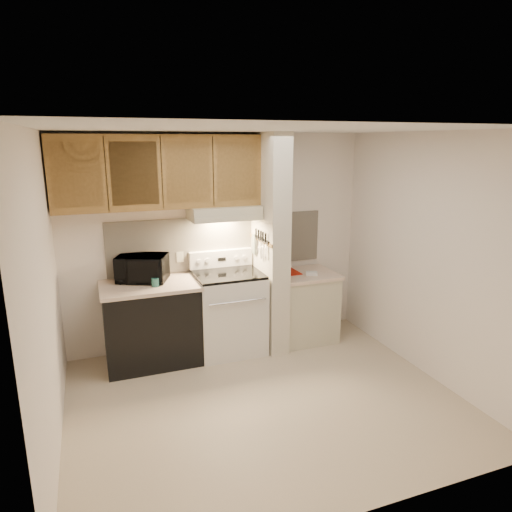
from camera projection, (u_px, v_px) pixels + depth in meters
floor at (265, 400)px, 4.36m from camera, size 3.60×3.60×0.00m
ceiling at (266, 129)px, 3.75m from camera, size 3.60×3.60×0.00m
wall_back at (219, 241)px, 5.42m from camera, size 3.60×2.50×0.02m
wall_left at (44, 298)px, 3.45m from camera, size 0.02×3.00×2.50m
wall_right at (429, 257)px, 4.66m from camera, size 0.02×3.00×2.50m
backsplash at (220, 242)px, 5.41m from camera, size 2.60×0.02×0.63m
range_body at (229, 313)px, 5.30m from camera, size 0.76×0.65×0.92m
oven_window at (237, 320)px, 5.00m from camera, size 0.50×0.01×0.30m
oven_handle at (238, 302)px, 4.91m from camera, size 0.65×0.02×0.02m
cooktop at (228, 274)px, 5.18m from camera, size 0.74×0.64×0.03m
range_backguard at (221, 258)px, 5.41m from camera, size 0.76×0.08×0.20m
range_display at (222, 259)px, 5.37m from camera, size 0.10×0.01×0.04m
range_knob_left_outer at (199, 261)px, 5.28m from camera, size 0.05×0.02×0.05m
range_knob_left_inner at (207, 261)px, 5.31m from camera, size 0.05×0.02×0.05m
range_knob_right_inner at (236, 258)px, 5.43m from camera, size 0.05×0.02×0.05m
range_knob_right_outer at (244, 257)px, 5.47m from camera, size 0.05×0.02×0.05m
dishwasher_front at (152, 325)px, 5.02m from camera, size 1.00×0.63×0.87m
left_countertop at (150, 286)px, 4.90m from camera, size 1.04×0.67×0.04m
spoon_rest at (136, 279)px, 5.04m from camera, size 0.23×0.16×0.02m
teal_jar at (155, 282)px, 4.81m from camera, size 0.09×0.09×0.09m
outlet at (180, 257)px, 5.27m from camera, size 0.08×0.01×0.12m
microwave at (142, 268)px, 4.97m from camera, size 0.62×0.53×0.29m
partition_pillar at (270, 244)px, 5.27m from camera, size 0.22×0.70×2.50m
pillar_trim at (261, 240)px, 5.22m from camera, size 0.01×0.70×0.04m
knife_strip at (262, 239)px, 5.17m from camera, size 0.02×0.42×0.04m
knife_blade_a at (266, 251)px, 5.04m from camera, size 0.01×0.03×0.16m
knife_handle_a at (266, 238)px, 5.02m from camera, size 0.02×0.02×0.10m
knife_blade_b at (263, 250)px, 5.12m from camera, size 0.01×0.04×0.18m
knife_handle_b at (263, 236)px, 5.09m from camera, size 0.02×0.02×0.10m
knife_blade_c at (261, 250)px, 5.18m from camera, size 0.01×0.04×0.20m
knife_handle_c at (261, 235)px, 5.15m from camera, size 0.02×0.02×0.10m
knife_blade_d at (259, 247)px, 5.25m from camera, size 0.01×0.04×0.16m
knife_handle_d at (259, 234)px, 5.21m from camera, size 0.02×0.02×0.10m
knife_blade_e at (255, 246)px, 5.35m from camera, size 0.01×0.04×0.18m
knife_handle_e at (256, 233)px, 5.29m from camera, size 0.02×0.02×0.10m
oven_mitt at (254, 244)px, 5.39m from camera, size 0.03×0.09×0.23m
right_cab_base at (304, 307)px, 5.63m from camera, size 0.70×0.60×0.81m
right_countertop at (305, 275)px, 5.53m from camera, size 0.74×0.64×0.04m
red_folder at (288, 272)px, 5.55m from camera, size 0.24×0.33×0.01m
white_box at (312, 273)px, 5.44m from camera, size 0.16×0.14×0.04m
range_hood at (224, 212)px, 5.13m from camera, size 0.78×0.44×0.15m
hood_lip at (229, 219)px, 4.95m from camera, size 0.78×0.04×0.06m
upper_cabinets at (159, 172)px, 4.82m from camera, size 2.18×0.33×0.77m
cab_door_a at (77, 175)px, 4.40m from camera, size 0.46×0.01×0.63m
cab_gap_a at (106, 174)px, 4.49m from camera, size 0.01×0.01×0.73m
cab_door_b at (134, 174)px, 4.58m from camera, size 0.46×0.01×0.63m
cab_gap_b at (162, 173)px, 4.67m from camera, size 0.01×0.01×0.73m
cab_door_c at (188, 172)px, 4.77m from camera, size 0.46×0.01×0.63m
cab_gap_c at (213, 172)px, 4.86m from camera, size 0.01×0.01×0.73m
cab_door_d at (237, 171)px, 4.95m from camera, size 0.46×0.01×0.63m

